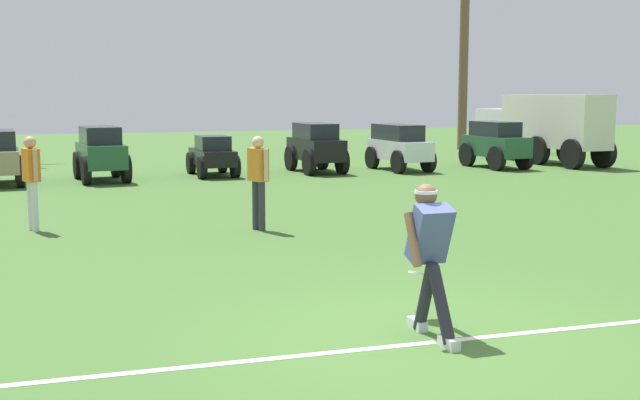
% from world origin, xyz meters
% --- Properties ---
extents(ground_plane, '(80.00, 80.00, 0.00)m').
position_xyz_m(ground_plane, '(0.00, 0.00, 0.00)').
color(ground_plane, '#416A2D').
extents(field_line_paint, '(18.63, 0.55, 0.01)m').
position_xyz_m(field_line_paint, '(0.00, -0.24, 0.00)').
color(field_line_paint, white).
rests_on(field_line_paint, ground_plane).
extents(frisbee_thrower, '(0.46, 1.10, 1.43)m').
position_xyz_m(frisbee_thrower, '(0.05, -0.04, 0.80)').
color(frisbee_thrower, '#23232D').
rests_on(frisbee_thrower, ground_plane).
extents(frisbee_in_flight, '(0.36, 0.36, 0.09)m').
position_xyz_m(frisbee_in_flight, '(0.23, 0.51, 0.46)').
color(frisbee_in_flight, white).
extents(teammate_near_sideline, '(0.30, 0.49, 1.56)m').
position_xyz_m(teammate_near_sideline, '(-3.53, 7.28, 0.94)').
color(teammate_near_sideline, silver).
rests_on(teammate_near_sideline, ground_plane).
extents(teammate_midfield, '(0.31, 0.48, 1.56)m').
position_xyz_m(teammate_midfield, '(0.00, 6.13, 0.94)').
color(teammate_midfield, '#33333D').
rests_on(teammate_midfield, ground_plane).
extents(parked_car_slot_c, '(1.35, 2.43, 1.40)m').
position_xyz_m(parked_car_slot_c, '(-1.97, 14.72, 0.74)').
color(parked_car_slot_c, '#235133').
rests_on(parked_car_slot_c, ground_plane).
extents(parked_car_slot_d, '(1.12, 2.22, 1.10)m').
position_xyz_m(parked_car_slot_d, '(1.01, 15.07, 0.56)').
color(parked_car_slot_d, black).
rests_on(parked_car_slot_d, ground_plane).
extents(parked_car_slot_e, '(1.24, 2.38, 1.40)m').
position_xyz_m(parked_car_slot_e, '(3.99, 15.08, 0.74)').
color(parked_car_slot_e, black).
rests_on(parked_car_slot_e, ground_plane).
extents(parked_car_slot_f, '(1.29, 2.46, 1.34)m').
position_xyz_m(parked_car_slot_f, '(6.49, 14.84, 0.72)').
color(parked_car_slot_f, silver).
rests_on(parked_car_slot_f, ground_plane).
extents(parked_car_slot_g, '(1.30, 2.41, 1.40)m').
position_xyz_m(parked_car_slot_g, '(9.56, 14.60, 0.74)').
color(parked_car_slot_g, '#235133').
rests_on(parked_car_slot_g, ground_plane).
extents(box_truck, '(1.62, 5.95, 2.20)m').
position_xyz_m(box_truck, '(11.99, 15.72, 1.23)').
color(box_truck, silver).
rests_on(box_truck, ground_plane).
extents(palm_tree_left_of_centre, '(3.56, 3.33, 7.23)m').
position_xyz_m(palm_tree_left_of_centre, '(12.50, 22.04, 4.10)').
color(palm_tree_left_of_centre, brown).
rests_on(palm_tree_left_of_centre, ground_plane).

